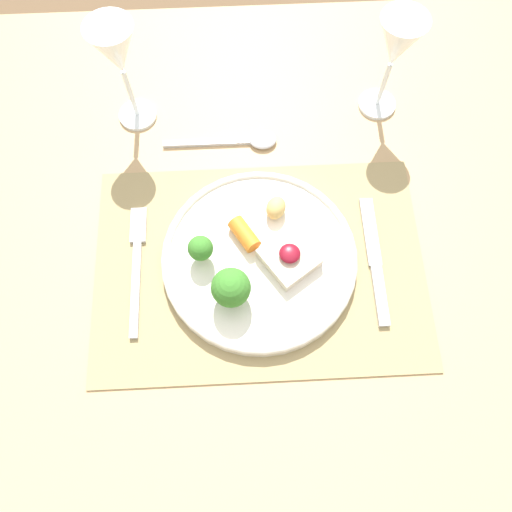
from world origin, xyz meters
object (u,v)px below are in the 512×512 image
object	(u,v)px
dinner_plate	(255,259)
wine_glass_near	(396,47)
wine_glass_far	(117,55)
spoon	(246,140)
fork	(137,260)
knife	(376,268)

from	to	relation	value
dinner_plate	wine_glass_near	size ratio (longest dim) A/B	1.58
wine_glass_near	wine_glass_far	distance (m)	0.41
dinner_plate	wine_glass_far	xyz separation A→B (m)	(-0.19, 0.28, 0.12)
spoon	wine_glass_near	xyz separation A→B (m)	(0.23, 0.07, 0.13)
dinner_plate	wine_glass_far	world-z (taller)	wine_glass_far
dinner_plate	fork	xyz separation A→B (m)	(-0.18, 0.01, -0.01)
fork	spoon	size ratio (longest dim) A/B	1.09
knife	wine_glass_far	bearing A→B (deg)	142.88
dinner_plate	fork	bearing A→B (deg)	176.40
dinner_plate	spoon	size ratio (longest dim) A/B	1.54
dinner_plate	wine_glass_far	size ratio (longest dim) A/B	1.51
dinner_plate	spoon	world-z (taller)	dinner_plate
fork	knife	bearing A→B (deg)	-3.18
dinner_plate	wine_glass_near	xyz separation A→B (m)	(0.22, 0.28, 0.11)
wine_glass_far	wine_glass_near	bearing A→B (deg)	0.37
wine_glass_near	knife	bearing A→B (deg)	-98.43
spoon	fork	bearing A→B (deg)	-126.30
fork	knife	world-z (taller)	knife
fork	knife	distance (m)	0.36
knife	wine_glass_near	bearing A→B (deg)	83.73
fork	wine_glass_near	bearing A→B (deg)	35.81
dinner_plate	knife	world-z (taller)	dinner_plate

